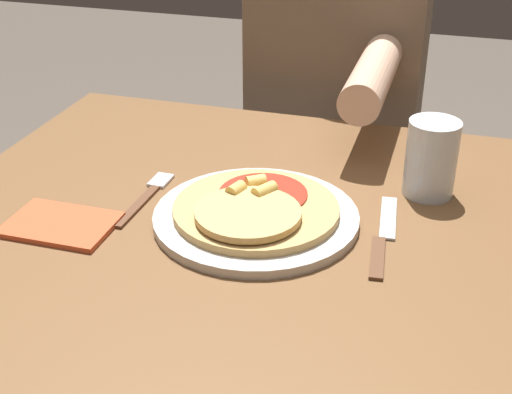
# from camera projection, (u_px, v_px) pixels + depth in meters

# --- Properties ---
(dining_table) EXTENTS (1.07, 0.87, 0.78)m
(dining_table) POSITION_uv_depth(u_px,v_px,m) (284.00, 305.00, 1.05)
(dining_table) COLOR brown
(dining_table) RESTS_ON ground_plane
(plate) EXTENTS (0.29, 0.29, 0.01)m
(plate) POSITION_uv_depth(u_px,v_px,m) (256.00, 217.00, 1.02)
(plate) COLOR beige
(plate) RESTS_ON dining_table
(pizza) EXTENTS (0.24, 0.24, 0.04)m
(pizza) POSITION_uv_depth(u_px,v_px,m) (255.00, 208.00, 1.00)
(pizza) COLOR tan
(pizza) RESTS_ON plate
(fork) EXTENTS (0.03, 0.18, 0.00)m
(fork) POSITION_uv_depth(u_px,v_px,m) (147.00, 195.00, 1.09)
(fork) COLOR brown
(fork) RESTS_ON dining_table
(knife) EXTENTS (0.03, 0.22, 0.00)m
(knife) POSITION_uv_depth(u_px,v_px,m) (383.00, 236.00, 0.98)
(knife) COLOR brown
(knife) RESTS_ON dining_table
(drinking_glass) EXTENTS (0.08, 0.08, 0.12)m
(drinking_glass) POSITION_uv_depth(u_px,v_px,m) (431.00, 158.00, 1.07)
(drinking_glass) COLOR silver
(drinking_glass) RESTS_ON dining_table
(napkin) EXTENTS (0.15, 0.11, 0.01)m
(napkin) POSITION_uv_depth(u_px,v_px,m) (61.00, 224.00, 1.01)
(napkin) COLOR #C6512D
(napkin) RESTS_ON dining_table
(person_diner) EXTENTS (0.36, 0.52, 1.21)m
(person_diner) POSITION_uv_depth(u_px,v_px,m) (336.00, 113.00, 1.57)
(person_diner) COLOR #2D2D38
(person_diner) RESTS_ON ground_plane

